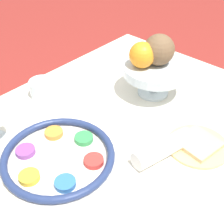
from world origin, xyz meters
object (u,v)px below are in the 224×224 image
object	(u,v)px
bread_plate	(198,145)
seder_plate	(58,157)
napkin_roll	(163,148)
fruit_stand	(155,71)
coconut	(159,50)
cup_near	(42,88)
orange_fruit	(142,55)

from	to	relation	value
bread_plate	seder_plate	bearing A→B (deg)	140.15
napkin_roll	fruit_stand	bearing A→B (deg)	41.18
fruit_stand	napkin_roll	xyz separation A→B (m)	(-0.22, -0.19, -0.06)
seder_plate	napkin_roll	distance (m)	0.27
coconut	cup_near	world-z (taller)	coconut
napkin_roll	cup_near	bearing A→B (deg)	95.37
coconut	cup_near	distance (m)	0.40
bread_plate	orange_fruit	bearing A→B (deg)	71.41
seder_plate	bread_plate	size ratio (longest dim) A/B	1.73
fruit_stand	orange_fruit	bearing A→B (deg)	141.20
fruit_stand	napkin_roll	bearing A→B (deg)	-138.82
orange_fruit	bread_plate	xyz separation A→B (m)	(-0.09, -0.27, -0.14)
seder_plate	orange_fruit	xyz separation A→B (m)	(0.38, 0.03, 0.13)
coconut	bread_plate	world-z (taller)	coconut
seder_plate	fruit_stand	xyz separation A→B (m)	(0.42, 0.00, 0.07)
fruit_stand	orange_fruit	size ratio (longest dim) A/B	2.54
seder_plate	coconut	bearing A→B (deg)	0.66
bread_plate	cup_near	xyz separation A→B (m)	(-0.13, 0.51, 0.02)
coconut	fruit_stand	bearing A→B (deg)	-173.73
orange_fruit	napkin_roll	distance (m)	0.31
orange_fruit	coconut	bearing A→B (deg)	-28.56
fruit_stand	napkin_roll	world-z (taller)	fruit_stand
fruit_stand	orange_fruit	distance (m)	0.08
seder_plate	orange_fruit	size ratio (longest dim) A/B	3.58
orange_fruit	napkin_roll	size ratio (longest dim) A/B	0.44
cup_near	orange_fruit	bearing A→B (deg)	-46.19
orange_fruit	cup_near	bearing A→B (deg)	133.81
fruit_stand	cup_near	distance (m)	0.37
napkin_roll	cup_near	world-z (taller)	cup_near
napkin_roll	coconut	bearing A→B (deg)	39.63
seder_plate	bread_plate	bearing A→B (deg)	-39.85
seder_plate	fruit_stand	world-z (taller)	fruit_stand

